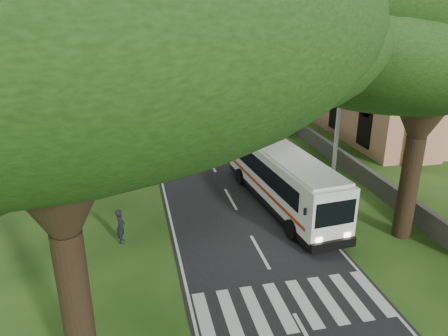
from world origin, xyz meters
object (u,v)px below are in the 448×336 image
pole_mid (243,77)px  distant_car_c (176,67)px  pole_near (337,137)px  pedestrian (121,226)px  church (384,72)px  distant_car_a (163,88)px  coach_bus (281,175)px  distant_car_b (157,75)px  pole_far (206,54)px

pole_mid → distant_car_c: bearing=94.9°
pole_near → pedestrian: 12.45m
church → distant_car_c: 40.56m
pedestrian → distant_car_a: bearing=-5.5°
distant_car_c → distant_car_a: bearing=77.5°
pole_mid → pedestrian: pole_mid is taller
pole_near → distant_car_a: size_ratio=1.88×
coach_bus → distant_car_c: coach_bus is taller
pole_near → distant_car_b: size_ratio=2.10×
distant_car_c → coach_bus: bearing=89.0°
distant_car_c → distant_car_b: bearing=61.9°
distant_car_b → distant_car_c: bearing=73.6°
pole_near → pole_mid: same height
distant_car_b → distant_car_c: 8.15m
pole_near → pole_far: bearing=90.0°
distant_car_a → coach_bus: bearing=111.7°
church → pedestrian: size_ratio=13.57×
church → pole_near: church is taller
church → pole_near: bearing=-128.5°
pole_near → coach_bus: pole_near is taller
distant_car_a → distant_car_c: 18.66m
pole_near → distant_car_c: pole_near is taller
pole_near → pole_far: 40.00m
distant_car_c → pedestrian: pedestrian is taller
pole_near → distant_car_a: bearing=100.7°
distant_car_b → distant_car_c: distant_car_c is taller
distant_car_a → distant_car_c: distant_car_a is taller
church → pedestrian: church is taller
pole_near → pole_mid: 20.00m
distant_car_a → distant_car_c: size_ratio=0.94×
church → distant_car_b: size_ratio=6.31×
church → pole_far: (-12.36, 24.45, -0.73)m
pole_far → distant_car_c: pole_far is taller
coach_bus → pedestrian: coach_bus is taller
pole_far → distant_car_c: 13.67m
pole_mid → coach_bus: pole_mid is taller
pole_far → distant_car_b: size_ratio=2.10×
coach_bus → distant_car_a: bearing=90.5°
church → pedestrian: bearing=-144.7°
pole_far → distant_car_a: bearing=-140.5°
pole_near → distant_car_c: bearing=93.1°
church → distant_car_a: bearing=134.7°
pole_mid → distant_car_c: 33.22m
pole_mid → pedestrian: (-11.89, -21.62, -3.30)m
pole_far → distant_car_b: 9.33m
coach_bus → distant_car_a: 34.05m
pole_mid → distant_car_b: (-6.53, 25.65, -3.52)m
church → pole_far: 27.41m
pole_far → pedestrian: (-11.89, -41.62, -3.30)m
pole_far → distant_car_b: bearing=139.1°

